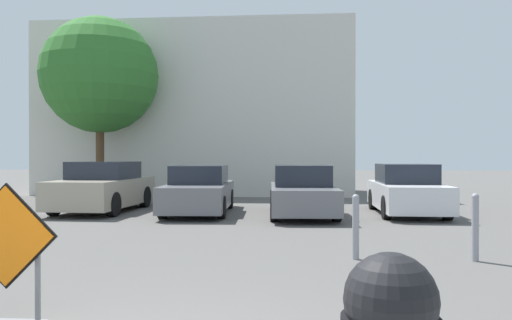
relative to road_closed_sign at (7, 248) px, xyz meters
The scene contains 11 objects.
ground_plane 8.97m from the road_closed_sign, 80.20° to the left, with size 96.00×96.00×0.00m, color #565451.
road_closed_sign is the anchor object (origin of this frame).
traffic_cone_fourth 5.03m from the road_closed_sign, 120.51° to the left, with size 0.41×0.41×0.79m.
parked_car_nearest 10.51m from the road_closed_sign, 106.79° to the left, with size 2.04×4.26×1.51m.
parked_car_second 9.83m from the road_closed_sign, 90.13° to the left, with size 1.96×4.43×1.40m.
parked_car_third 9.92m from the road_closed_sign, 72.43° to the left, with size 1.97×4.37×1.42m.
parked_car_fourth 11.70m from the road_closed_sign, 59.08° to the left, with size 1.80×4.14×1.45m.
bollard_nearest 5.15m from the road_closed_sign, 42.49° to the left, with size 0.12×0.12×1.05m.
bollard_second 6.65m from the road_closed_sign, 31.52° to the left, with size 0.12×0.12×1.08m.
building_facade_backdrop 18.49m from the road_closed_sign, 95.22° to the left, with size 13.73×5.00×7.46m.
street_tree_behind_lot 15.71m from the road_closed_sign, 108.76° to the left, with size 4.54×4.54×7.14m.
Camera 1 is at (1.32, -3.49, 1.66)m, focal length 35.00 mm.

